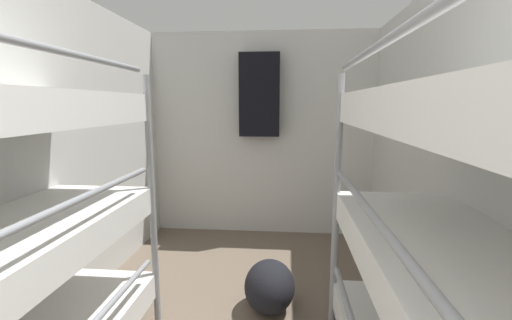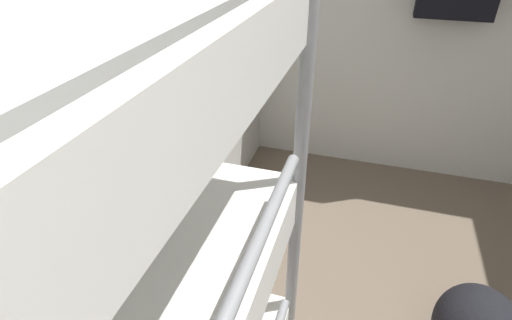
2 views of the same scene
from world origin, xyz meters
name	(u,v)px [view 2 (image 2 of 2)]	position (x,y,z in m)	size (l,w,h in m)	color
wall_left	(45,135)	(-1.29, 2.06, 1.15)	(0.06, 4.24, 2.31)	silver
wall_back	(452,14)	(0.00, 4.15, 1.15)	(2.64, 0.06, 2.31)	silver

